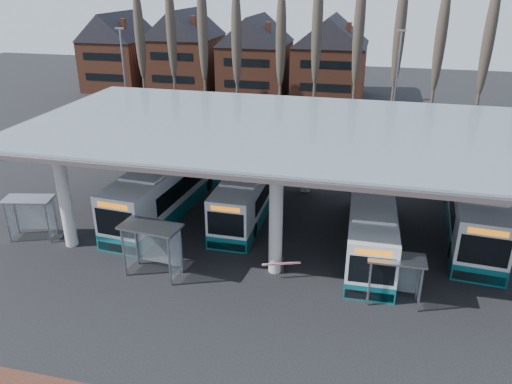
% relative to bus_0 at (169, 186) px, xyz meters
% --- Properties ---
extents(ground, '(140.00, 140.00, 0.00)m').
position_rel_bus_0_xyz_m(ground, '(8.36, -8.45, -1.64)').
color(ground, black).
rests_on(ground, ground).
extents(station_canopy, '(32.00, 16.00, 6.34)m').
position_rel_bus_0_xyz_m(station_canopy, '(8.36, -0.45, 4.04)').
color(station_canopy, beige).
rests_on(station_canopy, ground).
extents(poplar_row, '(45.10, 1.10, 14.50)m').
position_rel_bus_0_xyz_m(poplar_row, '(8.36, 24.55, 7.13)').
color(poplar_row, '#473D33').
rests_on(poplar_row, ground).
extents(townhouse_row, '(36.80, 10.30, 12.25)m').
position_rel_bus_0_xyz_m(townhouse_row, '(-7.39, 35.55, 4.30)').
color(townhouse_row, brown).
rests_on(townhouse_row, ground).
extents(lamp_post_a, '(0.80, 0.16, 10.17)m').
position_rel_bus_0_xyz_m(lamp_post_a, '(-9.64, 13.55, 3.69)').
color(lamp_post_a, slate).
rests_on(lamp_post_a, ground).
extents(lamp_post_b, '(0.80, 0.16, 10.17)m').
position_rel_bus_0_xyz_m(lamp_post_b, '(14.36, 17.55, 3.69)').
color(lamp_post_b, slate).
rests_on(lamp_post_b, ground).
extents(bus_0, '(3.69, 12.72, 3.48)m').
position_rel_bus_0_xyz_m(bus_0, '(0.00, 0.00, 0.00)').
color(bus_0, silver).
rests_on(bus_0, ground).
extents(bus_1, '(2.45, 11.22, 3.11)m').
position_rel_bus_0_xyz_m(bus_1, '(5.32, 1.01, -0.17)').
color(bus_1, silver).
rests_on(bus_1, ground).
extents(bus_2, '(2.80, 11.46, 3.16)m').
position_rel_bus_0_xyz_m(bus_2, '(13.08, -1.85, -0.15)').
color(bus_2, silver).
rests_on(bus_2, ground).
extents(bus_3, '(3.64, 12.66, 3.47)m').
position_rel_bus_0_xyz_m(bus_3, '(19.07, 1.48, -0.01)').
color(bus_3, silver).
rests_on(bus_3, ground).
extents(shelter_0, '(3.00, 1.95, 2.57)m').
position_rel_bus_0_xyz_m(shelter_0, '(-6.28, -5.60, 0.22)').
color(shelter_0, gray).
rests_on(shelter_0, ground).
extents(shelter_1, '(3.21, 1.85, 2.85)m').
position_rel_bus_0_xyz_m(shelter_1, '(2.32, -7.60, 0.43)').
color(shelter_1, gray).
rests_on(shelter_1, ground).
extents(shelter_2, '(2.65, 1.36, 2.44)m').
position_rel_bus_0_xyz_m(shelter_2, '(14.33, -7.22, 0.13)').
color(shelter_2, gray).
rests_on(shelter_2, ground).
extents(barrier, '(1.90, 0.87, 1.00)m').
position_rel_bus_0_xyz_m(barrier, '(8.81, -6.46, -0.87)').
color(barrier, black).
rests_on(barrier, ground).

